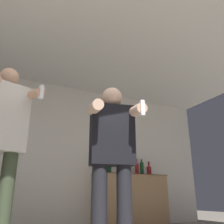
# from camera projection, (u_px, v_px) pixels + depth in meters

# --- Properties ---
(wall_back) EXTENTS (7.00, 0.06, 2.55)m
(wall_back) POSITION_uv_depth(u_px,v_px,m) (36.00, 150.00, 4.33)
(wall_back) COLOR silver
(wall_back) RESTS_ON ground_plane
(ceiling_slab) EXTENTS (7.00, 3.78, 0.05)m
(ceiling_slab) POSITION_uv_depth(u_px,v_px,m) (67.00, 33.00, 3.34)
(ceiling_slab) COLOR silver
(ceiling_slab) RESTS_ON wall_back
(counter) EXTENTS (1.35, 0.54, 0.89)m
(counter) POSITION_uv_depth(u_px,v_px,m) (130.00, 200.00, 4.52)
(counter) COLOR #997551
(counter) RESTS_ON ground_plane
(bottle_tall_gin) EXTENTS (0.08, 0.08, 0.27)m
(bottle_tall_gin) POSITION_uv_depth(u_px,v_px,m) (109.00, 169.00, 4.58)
(bottle_tall_gin) COLOR #194723
(bottle_tall_gin) RESTS_ON counter
(bottle_brown_liquor) EXTENTS (0.07, 0.07, 0.34)m
(bottle_brown_liquor) POSITION_uv_depth(u_px,v_px,m) (137.00, 169.00, 4.83)
(bottle_brown_liquor) COLOR maroon
(bottle_brown_liquor) RESTS_ON counter
(bottle_clear_vodka) EXTENTS (0.07, 0.07, 0.33)m
(bottle_clear_vodka) POSITION_uv_depth(u_px,v_px,m) (142.00, 168.00, 4.88)
(bottle_clear_vodka) COLOR #194723
(bottle_clear_vodka) RESTS_ON counter
(bottle_dark_rum) EXTENTS (0.09, 0.09, 0.28)m
(bottle_dark_rum) POSITION_uv_depth(u_px,v_px,m) (149.00, 170.00, 4.94)
(bottle_dark_rum) COLOR maroon
(bottle_dark_rum) RESTS_ON counter
(bottle_short_whiskey) EXTENTS (0.07, 0.07, 0.26)m
(bottle_short_whiskey) POSITION_uv_depth(u_px,v_px,m) (104.00, 169.00, 4.54)
(bottle_short_whiskey) COLOR #563314
(bottle_short_whiskey) RESTS_ON counter
(person_woman_foreground) EXTENTS (0.56, 0.54, 1.56)m
(person_woman_foreground) POSITION_uv_depth(u_px,v_px,m) (112.00, 152.00, 2.35)
(person_woman_foreground) COLOR black
(person_woman_foreground) RESTS_ON ground_plane
(person_man_side) EXTENTS (0.59, 0.55, 1.76)m
(person_man_side) POSITION_uv_depth(u_px,v_px,m) (1.00, 138.00, 2.36)
(person_man_side) COLOR #38422D
(person_man_side) RESTS_ON ground_plane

